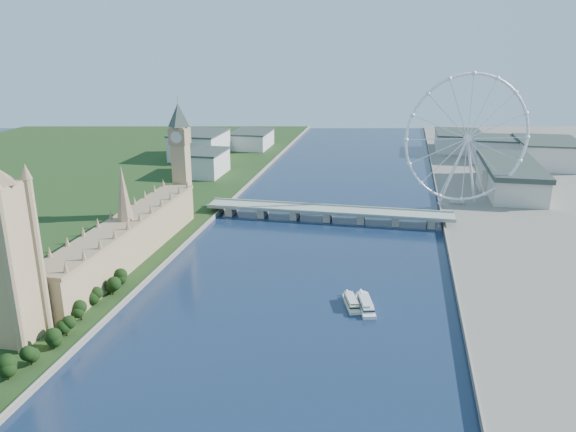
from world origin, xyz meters
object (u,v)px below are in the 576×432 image
(victoria_tower, at_px, (3,249))
(tour_boat_far, at_px, (365,309))
(london_eye, at_px, (467,139))
(tour_boat_near, at_px, (351,306))

(victoria_tower, distance_m, tour_boat_far, 203.33)
(london_eye, height_order, tour_boat_near, london_eye)
(london_eye, xyz_separation_m, tour_boat_near, (-83.81, -220.57, -67.52))
(victoria_tower, distance_m, london_eye, 393.99)
(victoria_tower, relative_size, tour_boat_far, 3.55)
(tour_boat_far, bearing_deg, tour_boat_near, 152.99)
(tour_boat_near, bearing_deg, victoria_tower, -171.88)
(victoria_tower, relative_size, tour_boat_near, 4.10)
(london_eye, bearing_deg, tour_boat_far, -108.64)
(victoria_tower, relative_size, london_eye, 0.90)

